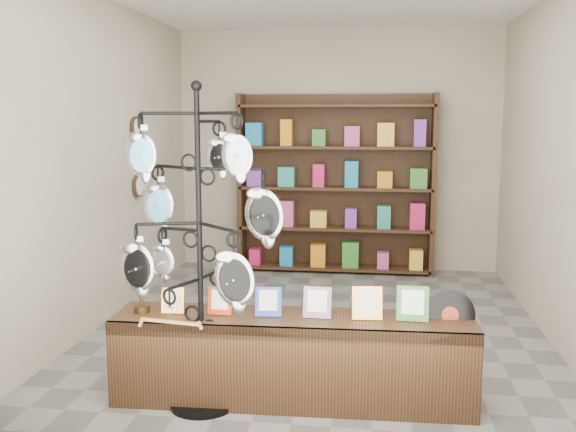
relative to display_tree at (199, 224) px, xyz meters
name	(u,v)px	position (x,y,z in m)	size (l,w,h in m)	color
ground	(318,329)	(0.61, 1.69, -1.23)	(5.00, 5.00, 0.00)	slate
room_envelope	(320,124)	(0.61, 1.69, 0.62)	(5.00, 5.00, 5.00)	#B6AB93
display_tree	(199,224)	(0.00, 0.00, 0.00)	(1.11, 1.07, 2.12)	black
front_shelf	(293,358)	(0.58, 0.17, -0.93)	(2.41, 0.56, 0.85)	black
back_shelving	(335,190)	(0.61, 3.99, -0.20)	(2.42, 0.36, 2.20)	black
wall_clocks	(137,157)	(-1.36, 2.49, 0.27)	(0.03, 0.24, 0.84)	black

